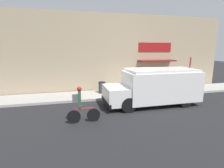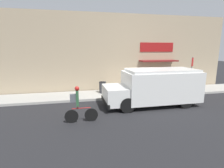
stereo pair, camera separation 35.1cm
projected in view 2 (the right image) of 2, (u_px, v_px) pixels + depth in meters
The scene contains 7 objects.
ground_plane at pixel (131, 99), 11.68m from camera, with size 70.00×70.00×0.00m, color #232326.
sidewalk at pixel (126, 93), 12.77m from camera, with size 28.00×2.31×0.15m.
storefront at pixel (122, 53), 13.45m from camera, with size 17.56×1.09×5.86m.
school_bus at pixel (155, 86), 10.22m from camera, with size 5.54×2.58×2.13m.
cyclist at pixel (78, 105), 7.80m from camera, with size 1.50×0.20×1.68m.
stop_sign_post at pixel (192, 69), 12.65m from camera, with size 0.45×0.45×2.54m.
trash_bin at pixel (103, 87), 12.53m from camera, with size 0.50×0.50×0.81m.
Camera 2 is at (-3.59, -10.73, 3.30)m, focal length 28.00 mm.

